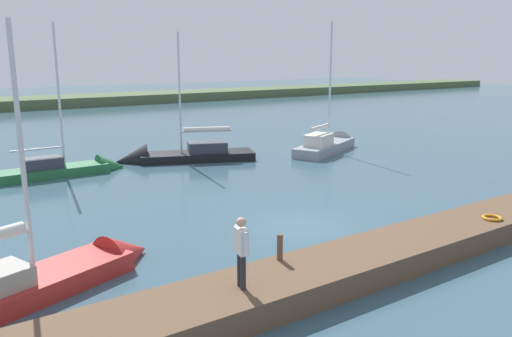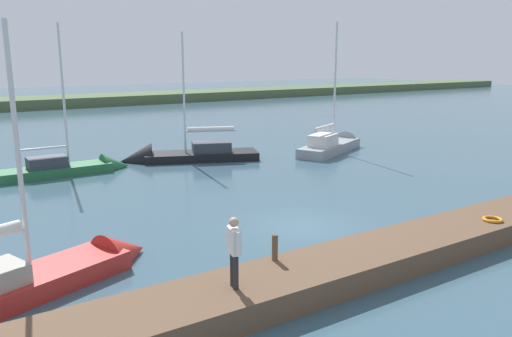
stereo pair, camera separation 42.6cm
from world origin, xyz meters
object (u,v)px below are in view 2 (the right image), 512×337
life_ring_buoy (493,219)px  sailboat_far_right (49,278)px  person_on_dock (234,247)px  sailboat_outer_mooring (74,170)px  mooring_post_far (275,247)px  sailboat_near_dock (335,146)px  sailboat_behind_pier (179,157)px

life_ring_buoy → sailboat_far_right: 14.29m
life_ring_buoy → sailboat_far_right: bearing=-18.2°
life_ring_buoy → person_on_dock: (10.05, -0.36, 0.99)m
sailboat_outer_mooring → person_on_dock: 18.16m
sailboat_outer_mooring → life_ring_buoy: bearing=-63.4°
mooring_post_far → person_on_dock: 2.11m
sailboat_far_right → person_on_dock: size_ratio=4.38×
life_ring_buoy → sailboat_near_dock: size_ratio=0.07×
person_on_dock → sailboat_far_right: bearing=142.5°
mooring_post_far → sailboat_outer_mooring: (1.29, -17.22, -0.88)m
life_ring_buoy → sailboat_far_right: size_ratio=0.08×
sailboat_far_right → sailboat_behind_pier: (-10.26, -14.08, -0.05)m
sailboat_far_right → person_on_dock: (-3.52, 4.09, 1.51)m
sailboat_behind_pier → person_on_dock: sailboat_behind_pier is taller
mooring_post_far → sailboat_near_dock: size_ratio=0.08×
mooring_post_far → sailboat_far_right: size_ratio=0.09×
mooring_post_far → sailboat_far_right: bearing=-31.3°
life_ring_buoy → sailboat_outer_mooring: 20.77m
sailboat_far_right → person_on_dock: 5.61m
life_ring_buoy → mooring_post_far: bearing=-8.4°
life_ring_buoy → person_on_dock: bearing=-2.0°
mooring_post_far → sailboat_outer_mooring: 17.29m
sailboat_behind_pier → person_on_dock: bearing=91.5°
sailboat_behind_pier → person_on_dock: (6.74, 18.18, 1.55)m
sailboat_outer_mooring → sailboat_behind_pier: 6.23m
mooring_post_far → sailboat_far_right: 6.28m
sailboat_far_right → sailboat_behind_pier: 17.42m
sailboat_behind_pier → mooring_post_far: bearing=95.9°
sailboat_near_dock → sailboat_far_right: size_ratio=1.17×
life_ring_buoy → sailboat_behind_pier: (3.31, -18.54, -0.56)m
sailboat_outer_mooring → sailboat_behind_pier: bearing=0.1°
sailboat_near_dock → sailboat_outer_mooring: size_ratio=1.06×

